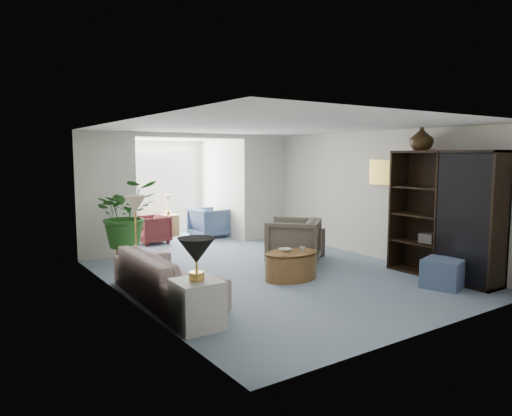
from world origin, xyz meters
TOP-DOWN VIEW (x-y plane):
  - floor at (0.00, 0.00)m, footprint 6.00×6.00m
  - sunroom_floor at (0.00, 4.10)m, footprint 2.60×2.60m
  - back_pier_left at (-1.90, 3.00)m, footprint 1.20×0.12m
  - back_pier_right at (1.90, 3.00)m, footprint 1.20×0.12m
  - back_header at (0.00, 3.00)m, footprint 2.60×0.12m
  - window_pane at (0.00, 5.18)m, footprint 2.20×0.02m
  - window_blinds at (0.00, 5.15)m, footprint 2.20×0.02m
  - framed_picture at (2.46, -0.10)m, footprint 0.04×0.50m
  - sofa at (-1.99, -0.05)m, footprint 0.93×2.26m
  - end_table at (-2.19, -1.40)m, footprint 0.54×0.54m
  - table_lamp at (-2.19, -1.40)m, footprint 0.44×0.44m
  - floor_lamp at (-2.05, 1.01)m, footprint 0.36×0.36m
  - coffee_table at (0.10, -0.29)m, footprint 1.13×1.13m
  - coffee_bowl at (0.05, -0.19)m, footprint 0.24×0.24m
  - coffee_cup at (0.25, -0.39)m, footprint 0.11×0.11m
  - wingback_chair at (0.76, 0.49)m, footprint 1.33×1.33m
  - side_table_dark at (1.46, 0.79)m, footprint 0.59×0.53m
  - entertainment_cabinet at (2.23, -1.63)m, footprint 0.51×1.90m
  - cabinet_urn at (2.23, -1.13)m, footprint 0.40×0.40m
  - ottoman at (1.73, -1.98)m, footprint 0.68×0.68m
  - plant_pot at (-1.77, 2.28)m, footprint 0.40×0.40m
  - house_plant at (-1.77, 2.28)m, footprint 1.14×0.98m
  - sunroom_chair_blue at (0.87, 3.96)m, footprint 0.88×0.86m
  - sunroom_chair_maroon at (-0.63, 3.96)m, footprint 0.78×0.76m
  - sunroom_table at (0.12, 4.71)m, footprint 0.47×0.38m
  - shelf_clutter at (2.18, -1.74)m, footprint 0.30×0.88m

SIDE VIEW (x-z plane):
  - floor at x=0.00m, z-range 0.00..0.00m
  - sunroom_floor at x=0.00m, z-range 0.00..0.00m
  - plant_pot at x=-1.77m, z-range 0.00..0.32m
  - ottoman at x=1.73m, z-range 0.00..0.44m
  - coffee_table at x=0.10m, z-range 0.00..0.45m
  - sunroom_table at x=0.12m, z-range 0.00..0.53m
  - side_table_dark at x=1.46m, z-range 0.00..0.57m
  - end_table at x=-2.19m, z-range 0.00..0.58m
  - sunroom_chair_maroon at x=-0.63m, z-range 0.00..0.65m
  - sofa at x=-1.99m, z-range 0.00..0.65m
  - sunroom_chair_blue at x=0.87m, z-range 0.00..0.73m
  - wingback_chair at x=0.76m, z-range 0.00..0.87m
  - coffee_bowl at x=0.05m, z-range 0.45..0.50m
  - coffee_cup at x=0.25m, z-range 0.45..0.54m
  - table_lamp at x=-2.19m, z-range 0.78..1.08m
  - house_plant at x=-1.77m, z-range 0.32..1.58m
  - entertainment_cabinet at x=2.23m, z-range 0.00..2.11m
  - shelf_clutter at x=2.18m, z-range 0.56..1.62m
  - back_pier_left at x=-1.90m, z-range 0.00..2.50m
  - back_pier_right at x=1.90m, z-range 0.00..2.50m
  - floor_lamp at x=-2.05m, z-range 1.11..1.39m
  - window_pane at x=0.00m, z-range 0.65..2.15m
  - window_blinds at x=0.00m, z-range 0.65..2.15m
  - framed_picture at x=2.46m, z-range 1.50..1.90m
  - cabinet_urn at x=2.23m, z-range 2.11..2.52m
  - back_header at x=0.00m, z-range 2.40..2.50m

